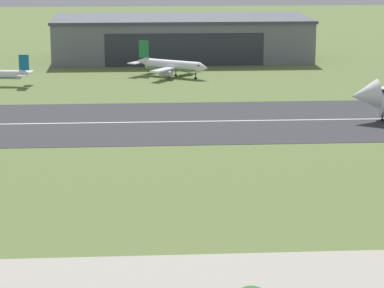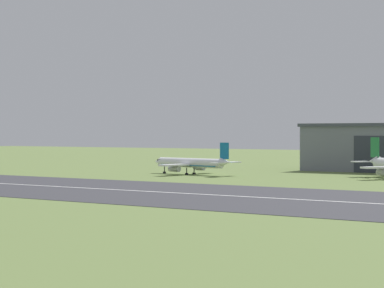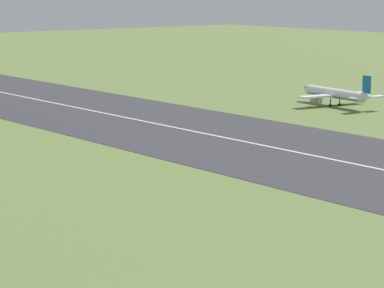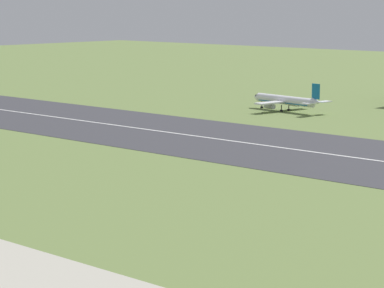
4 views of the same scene
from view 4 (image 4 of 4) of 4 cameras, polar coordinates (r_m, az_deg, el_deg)
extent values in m
plane|color=olive|center=(154.44, -11.37, -2.25)|extent=(755.10, 755.10, 0.00)
cube|color=#333338|center=(193.46, 2.53, 0.19)|extent=(515.10, 44.34, 0.06)
cube|color=silver|center=(193.46, 2.53, 0.20)|extent=(463.59, 0.70, 0.01)
cylinder|color=white|center=(246.72, 5.86, 2.76)|extent=(20.37, 5.05, 2.37)
cone|color=white|center=(254.61, 4.05, 2.98)|extent=(2.43, 2.63, 2.37)
cone|color=white|center=(238.80, 7.84, 2.62)|extent=(3.10, 2.49, 2.13)
cube|color=black|center=(253.72, 4.24, 3.06)|extent=(1.36, 2.14, 0.44)
cube|color=#146B9E|center=(246.79, 5.85, 2.61)|extent=(18.35, 4.66, 0.20)
cube|color=white|center=(250.96, 6.66, 2.76)|extent=(4.14, 8.90, 0.40)
cylinder|color=#A8A8B2|center=(250.99, 6.45, 2.54)|extent=(3.25, 1.87, 1.47)
cube|color=white|center=(243.18, 4.88, 2.59)|extent=(4.14, 8.90, 0.40)
cylinder|color=#A8A8B2|center=(244.20, 4.90, 2.38)|extent=(3.25, 1.87, 1.47)
cube|color=#146B9E|center=(238.80, 7.78, 3.29)|extent=(2.59, 0.62, 4.03)
cube|color=white|center=(241.04, 8.31, 2.65)|extent=(2.72, 3.89, 0.24)
cube|color=white|center=(236.63, 7.34, 2.55)|extent=(2.72, 3.89, 0.24)
cylinder|color=black|center=(253.22, 4.40, 2.47)|extent=(0.24, 0.24, 1.81)
cylinder|color=black|center=(253.30, 4.40, 2.31)|extent=(0.84, 0.84, 0.44)
cylinder|color=black|center=(247.90, 6.09, 2.30)|extent=(0.24, 0.24, 1.81)
cylinder|color=black|center=(247.98, 6.09, 2.14)|extent=(0.84, 0.84, 0.44)
cylinder|color=black|center=(245.88, 5.63, 2.25)|extent=(0.24, 0.24, 1.81)
cylinder|color=black|center=(245.96, 5.63, 2.09)|extent=(0.84, 0.84, 0.44)
camera|label=1|loc=(115.63, -68.28, 7.50)|focal=85.00mm
camera|label=2|loc=(60.31, -4.08, -9.58)|focal=70.00mm
camera|label=3|loc=(36.88, 45.64, 4.76)|focal=85.00mm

